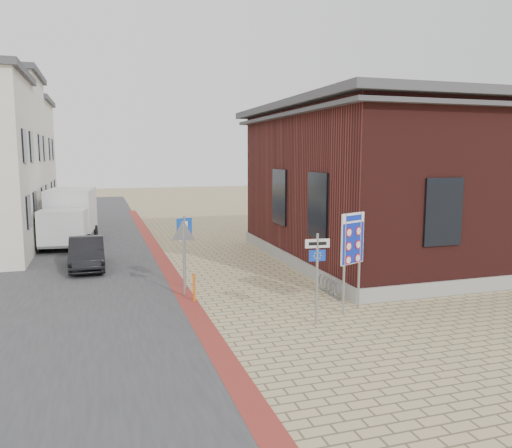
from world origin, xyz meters
TOP-DOWN VIEW (x-y plane):
  - ground at (0.00, 0.00)m, footprint 120.00×120.00m
  - road_strip at (-5.50, 15.00)m, footprint 7.00×60.00m
  - curb_strip at (-2.00, 10.00)m, footprint 0.60×40.00m
  - brick_building at (8.99, 7.00)m, footprint 13.00×13.00m
  - bike_rack at (2.65, 2.20)m, footprint 0.08×1.80m
  - sedan at (-5.14, 8.79)m, footprint 1.42×3.89m
  - box_truck at (-6.05, 14.80)m, footprint 2.72×5.62m
  - border_sign at (2.50, 0.50)m, footprint 0.94×0.45m
  - essen_sign at (1.00, -0.32)m, footprint 0.68×0.11m
  - parking_sign at (-1.80, 4.50)m, footprint 0.55×0.19m
  - yield_sign at (-2.00, 3.50)m, footprint 0.87×0.27m
  - bollard at (-1.80, 2.80)m, footprint 0.09×0.09m

SIDE VIEW (x-z plane):
  - ground at x=0.00m, z-range 0.00..0.00m
  - road_strip at x=-5.50m, z-range 0.00..0.02m
  - curb_strip at x=-2.00m, z-range 0.00..0.03m
  - bike_rack at x=2.65m, z-range -0.04..0.56m
  - bollard at x=-1.80m, z-range 0.00..0.91m
  - sedan at x=-5.14m, z-range 0.00..1.27m
  - box_truck at x=-6.05m, z-range 0.05..2.89m
  - essen_sign at x=1.00m, z-range 0.42..2.95m
  - parking_sign at x=-1.80m, z-range 0.47..3.01m
  - yield_sign at x=-2.00m, z-range 0.66..3.14m
  - border_sign at x=2.50m, z-range 0.65..3.60m
  - brick_building at x=8.99m, z-range 0.09..6.89m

